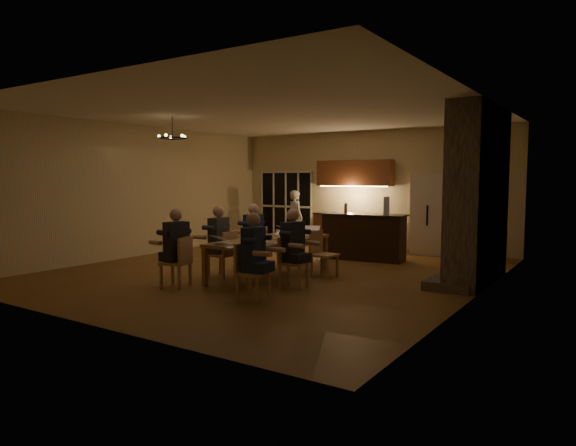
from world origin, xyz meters
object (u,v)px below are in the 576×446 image
Objects in this scene: chair_left_near at (176,262)px; laptop_b at (255,238)px; chair_left_far at (254,248)px; laptop_c at (260,232)px; person_left_far at (254,236)px; can_silver at (254,239)px; person_left_near at (177,248)px; person_left_mid at (219,241)px; person_right_near at (253,256)px; bar_blender at (387,206)px; can_right at (293,236)px; standing_person at (295,217)px; redcup_far at (315,230)px; laptop_f at (312,229)px; redcup_near at (245,245)px; plate_far at (308,236)px; bar_island at (364,237)px; can_cola at (302,229)px; plate_near at (268,243)px; redcup_mid at (265,233)px; chair_right_mid at (294,263)px; chair_right_far at (325,254)px; mug_mid at (290,234)px; chair_right_near at (253,272)px; person_right_mid at (293,248)px; laptop_e at (289,228)px; mug_front at (255,238)px; plate_left at (226,242)px; chandelier at (173,138)px; bar_bottle at (346,208)px; chair_left_mid at (222,254)px; mug_back at (278,232)px; laptop_d at (281,234)px.

laptop_b is (1.11, 0.84, 0.42)m from chair_left_near.
laptop_c is at bearing 34.03° from chair_left_far.
person_left_far reaches higher than can_silver.
person_left_near is at bearing -164.86° from laptop_b.
person_left_mid is 1.00× the size of person_left_far.
person_right_near is 3.36× the size of bar_blender.
can_right is at bearing 133.65° from chair_left_near.
redcup_far is (2.40, -2.98, 0.03)m from standing_person.
bar_blender reaches higher than laptop_f.
redcup_near reaches higher than plate_far.
laptop_c is at bearing -111.63° from bar_island.
can_cola is 2.08m from plate_near.
redcup_mid is 1.00× the size of can_silver.
bar_blender reaches higher than laptop_c.
chair_right_mid is 3.46× the size of plate_far.
can_right is at bearing 126.65° from chair_right_far.
mug_mid is at bearing 75.25° from chair_left_far.
chair_right_near is 6.80m from standing_person.
person_right_mid is 4.31× the size of laptop_b.
chair_left_far is (-1.41, -2.39, -0.10)m from bar_island.
laptop_e is 3.20× the size of mug_front.
chair_right_mid is (1.77, 1.09, 0.00)m from chair_left_near.
standing_person reaches higher than plate_left.
person_left_far is 1.82m from laptop_b.
chandelier reaches higher than bar_bottle.
laptop_e is (-0.51, 1.85, 0.00)m from laptop_b.
chair_right_mid is 3.99× the size of plate_left.
bar_blender reaches higher than chair_left_mid.
standing_person is at bearing -160.18° from person_left_near.
chair_left_near is 1.19m from person_left_mid.
person_right_mid is 4.31× the size of laptop_f.
mug_back is at bearing 110.45° from redcup_near.
person_left_far is 13.80× the size of mug_back.
bar_bottle is (-0.74, 2.33, 0.76)m from chair_right_far.
person_left_mid reaches higher than can_cola.
redcup_near is (-0.41, 0.31, 0.37)m from chair_right_near.
mug_mid is at bearing 129.93° from can_right.
chair_right_mid is 2.78× the size of laptop_f.
laptop_d is 2.67× the size of redcup_far.
chair_right_near is 2.95m from laptop_e.
laptop_f reaches higher than can_right.
standing_person reaches higher than laptop_d.
mug_mid is 0.45× the size of plate_left.
bar_blender reaches higher than chair_right_mid.
can_silver is at bearing -107.24° from laptop_d.
chandelier is at bearing 147.46° from laptop_b.
person_right_near reaches higher than can_right.
person_left_far is 11.50× the size of redcup_mid.
can_right is (1.18, -0.31, 0.37)m from chair_left_far.
laptop_c reaches higher than can_silver.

